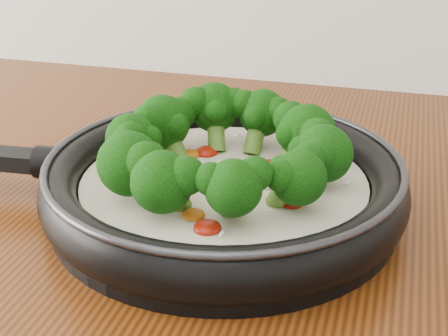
# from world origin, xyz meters

# --- Properties ---
(skillet) EXTENTS (0.58, 0.39, 0.11)m
(skillet) POSITION_xyz_m (-0.02, 1.04, 0.94)
(skillet) COLOR black
(skillet) RESTS_ON counter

